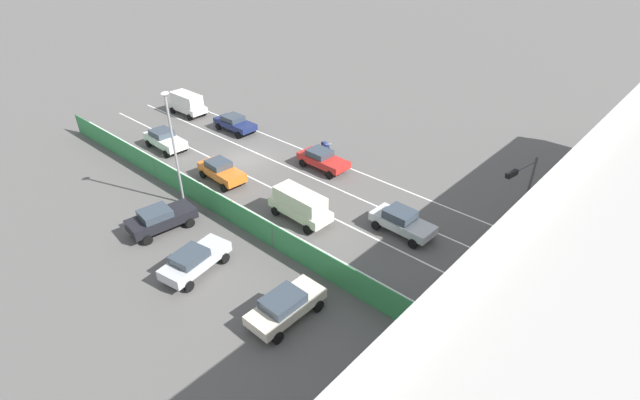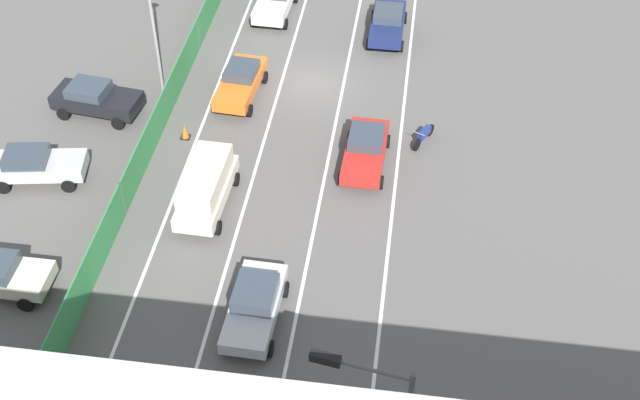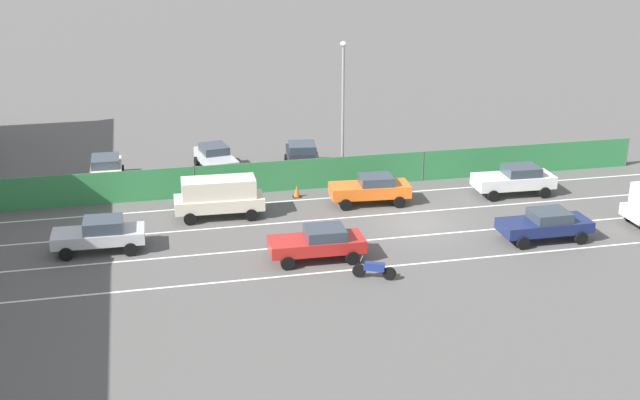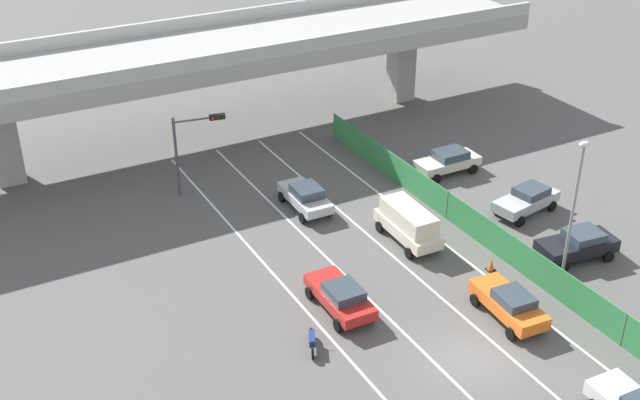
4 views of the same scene
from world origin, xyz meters
TOP-DOWN VIEW (x-y plane):
  - ground_plane at (0.00, 0.00)m, footprint 300.00×300.00m
  - lane_line_left_edge at (-4.87, 4.18)m, footprint 0.14×44.36m
  - lane_line_mid_left at (-1.62, 4.18)m, footprint 0.14×44.36m
  - lane_line_mid_right at (1.62, 4.18)m, footprint 0.14×44.36m
  - lane_line_right_edge at (4.87, 4.18)m, footprint 0.14×44.36m
  - elevated_overpass at (0.00, 28.36)m, footprint 46.82×9.06m
  - green_fence at (6.67, 4.18)m, footprint 0.10×40.46m
  - car_taxi_orange at (3.44, 1.60)m, footprint 2.19×4.46m
  - car_sedan_silver at (-0.10, 15.93)m, footprint 2.10×4.33m
  - car_sedan_red at (-3.36, 6.08)m, footprint 2.10×4.44m
  - car_van_cream at (3.22, 9.92)m, footprint 2.11×4.71m
  - motorcycle at (-5.98, 4.15)m, footprint 0.99×1.80m
  - parked_sedan_dark at (10.25, 4.01)m, footprint 4.52×2.51m
  - parked_wagon_silver at (11.29, 9.24)m, footprint 4.53×2.50m
  - parked_sedan_cream at (10.34, 15.78)m, footprint 4.34×2.03m
  - traffic_light at (-4.99, 21.21)m, footprint 3.23×0.83m
  - street_lamp at (7.38, 2.21)m, footprint 0.60×0.36m
  - traffic_cone at (5.44, 5.33)m, footprint 0.47×0.47m

SIDE VIEW (x-z plane):
  - ground_plane at x=0.00m, z-range 0.00..0.00m
  - lane_line_left_edge at x=-4.87m, z-range 0.00..0.01m
  - lane_line_mid_left at x=-1.62m, z-range 0.00..0.01m
  - lane_line_mid_right at x=1.62m, z-range 0.00..0.01m
  - lane_line_right_edge at x=4.87m, z-range 0.00..0.01m
  - traffic_cone at x=5.44m, z-range -0.02..0.69m
  - motorcycle at x=-5.98m, z-range -0.01..0.93m
  - car_sedan_red at x=-3.36m, z-range 0.09..1.63m
  - car_sedan_silver at x=-0.10m, z-range 0.08..1.68m
  - parked_sedan_cream at x=10.34m, z-range 0.10..1.66m
  - parked_wagon_silver at x=11.29m, z-range 0.09..1.67m
  - car_taxi_orange at x=3.44m, z-range 0.09..1.69m
  - green_fence at x=6.67m, z-range 0.00..1.80m
  - parked_sedan_dark at x=10.25m, z-range 0.09..1.73m
  - car_van_cream at x=3.22m, z-range 0.15..2.26m
  - traffic_light at x=-4.99m, z-range 1.09..6.22m
  - street_lamp at x=7.38m, z-range 0.79..9.11m
  - elevated_overpass at x=0.00m, z-range 2.24..9.96m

